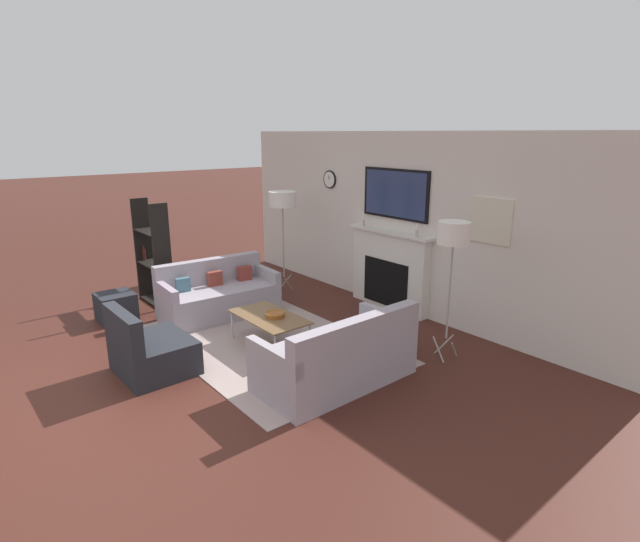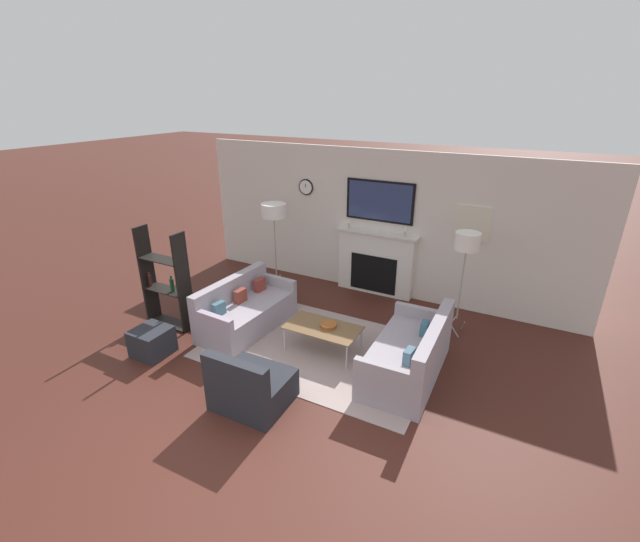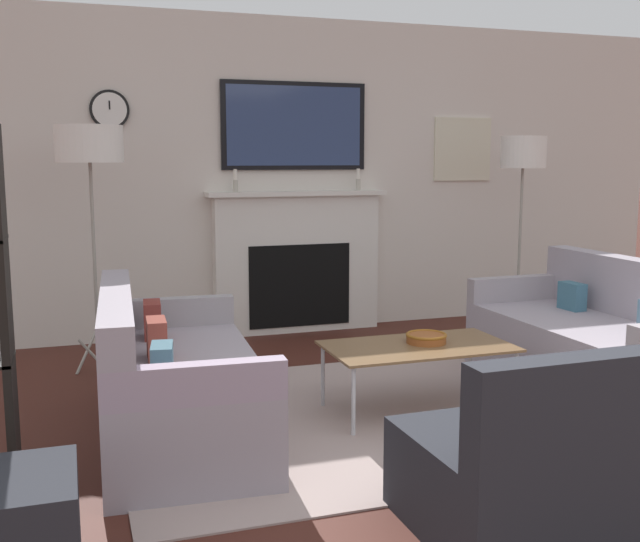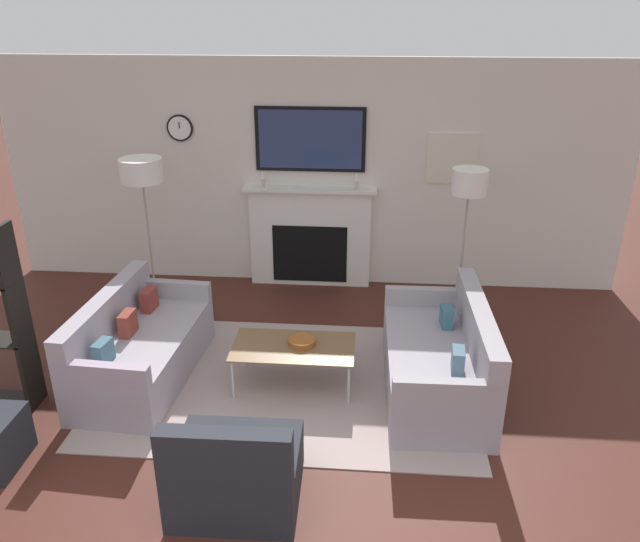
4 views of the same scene
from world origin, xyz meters
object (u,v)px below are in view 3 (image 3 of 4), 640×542
object	(u,v)px
couch_left	(173,385)
coffee_table	(418,349)
decorative_bowl	(426,338)
ottoman	(5,534)
armchair	(527,472)
floor_lamp_left	(89,147)
floor_lamp_right	(523,156)
couch_right	(598,345)

from	to	relation	value
couch_left	coffee_table	world-z (taller)	couch_left
decorative_bowl	ottoman	xyz separation A→B (m)	(-2.27, -1.28, -0.24)
couch_left	armchair	size ratio (longest dim) A/B	1.97
couch_left	floor_lamp_left	world-z (taller)	floor_lamp_left
floor_lamp_left	ottoman	xyz separation A→B (m)	(-0.41, -2.72, -1.38)
decorative_bowl	floor_lamp_right	world-z (taller)	floor_lamp_right
coffee_table	floor_lamp_right	size ratio (longest dim) A/B	0.65
armchair	floor_lamp_right	bearing A→B (deg)	57.57
couch_left	decorative_bowl	xyz separation A→B (m)	(1.52, 0.01, 0.15)
decorative_bowl	floor_lamp_left	bearing A→B (deg)	142.20
couch_right	coffee_table	bearing A→B (deg)	-178.85
coffee_table	ottoman	bearing A→B (deg)	-150.50
armchair	decorative_bowl	world-z (taller)	armchair
floor_lamp_right	floor_lamp_left	bearing A→B (deg)	-180.00
couch_right	floor_lamp_left	distance (m)	3.66
armchair	couch_left	bearing A→B (deg)	128.96
couch_right	coffee_table	world-z (taller)	couch_right
floor_lamp_right	couch_right	bearing A→B (deg)	-103.04
ottoman	decorative_bowl	bearing A→B (deg)	29.45
armchair	decorative_bowl	bearing A→B (deg)	78.82
couch_right	floor_lamp_left	world-z (taller)	floor_lamp_left
floor_lamp_left	ottoman	size ratio (longest dim) A/B	3.47
couch_left	floor_lamp_right	bearing A→B (deg)	25.09
couch_right	decorative_bowl	bearing A→B (deg)	179.43
couch_left	couch_right	xyz separation A→B (m)	(2.76, -0.00, 0.00)
floor_lamp_right	ottoman	xyz separation A→B (m)	(-3.85, -2.72, -1.33)
decorative_bowl	floor_lamp_right	size ratio (longest dim) A/B	0.15
couch_left	ottoman	size ratio (longest dim) A/B	3.47
coffee_table	floor_lamp_left	size ratio (longest dim) A/B	0.63
floor_lamp_left	couch_right	bearing A→B (deg)	-25.11
couch_left	couch_right	bearing A→B (deg)	-0.05
floor_lamp_left	floor_lamp_right	distance (m)	3.44
armchair	coffee_table	world-z (taller)	armchair
couch_right	ottoman	distance (m)	3.74
couch_right	decorative_bowl	world-z (taller)	couch_right
ottoman	couch_right	bearing A→B (deg)	19.87
coffee_table	armchair	bearing A→B (deg)	-98.74
couch_left	decorative_bowl	size ratio (longest dim) A/B	7.03
couch_right	floor_lamp_right	size ratio (longest dim) A/B	1.03
floor_lamp_left	floor_lamp_right	xyz separation A→B (m)	(3.44, 0.00, -0.05)
couch_right	ottoman	size ratio (longest dim) A/B	3.51
decorative_bowl	floor_lamp_right	distance (m)	2.40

